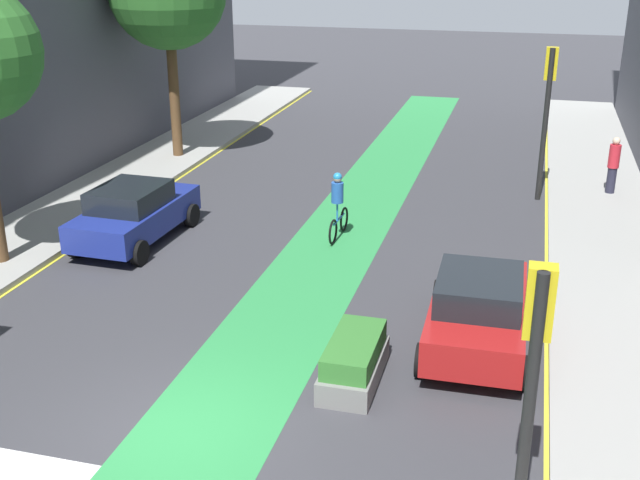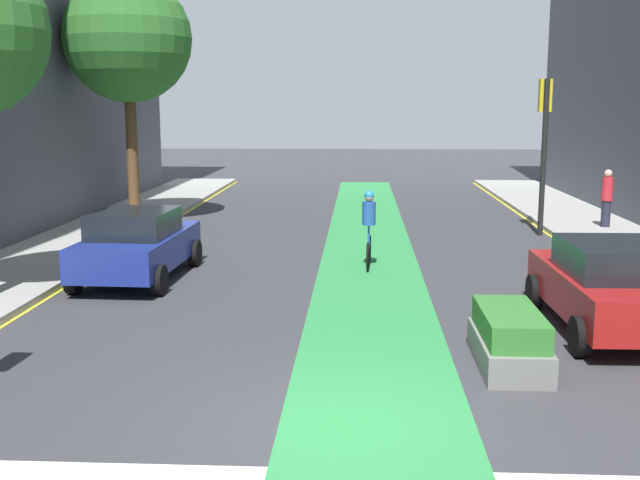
{
  "view_description": "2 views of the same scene",
  "coord_description": "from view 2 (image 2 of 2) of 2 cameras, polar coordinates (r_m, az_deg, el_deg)",
  "views": [
    {
      "loc": [
        5.2,
        -9.99,
        7.64
      ],
      "look_at": [
        1.02,
        5.66,
        1.38
      ],
      "focal_mm": 44.43,
      "sensor_mm": 36.0,
      "label": 1
    },
    {
      "loc": [
        0.3,
        -8.79,
        3.84
      ],
      "look_at": [
        -0.5,
        6.43,
        1.16
      ],
      "focal_mm": 43.26,
      "sensor_mm": 36.0,
      "label": 2
    }
  ],
  "objects": [
    {
      "name": "street_tree_far",
      "position": [
        25.7,
        -14.05,
        14.22
      ],
      "size": [
        4.02,
        4.02,
        7.77
      ],
      "color": "brown",
      "rests_on": "sidewalk_left"
    },
    {
      "name": "ground_plane",
      "position": [
        9.6,
        0.98,
        -13.63
      ],
      "size": [
        120.0,
        120.0,
        0.0
      ],
      "primitive_type": "plane",
      "color": "#38383D"
    },
    {
      "name": "car_blue_left_far",
      "position": [
        17.55,
        -13.36,
        -0.29
      ],
      "size": [
        2.14,
        4.26,
        1.57
      ],
      "color": "navy",
      "rests_on": "ground_plane"
    },
    {
      "name": "traffic_signal_far_right",
      "position": [
        23.78,
        16.26,
        8.03
      ],
      "size": [
        0.35,
        0.52,
        4.6
      ],
      "color": "black",
      "rests_on": "ground_plane"
    },
    {
      "name": "cyclist_in_lane",
      "position": [
        18.38,
        3.64,
        0.95
      ],
      "size": [
        0.32,
        1.73,
        1.86
      ],
      "color": "black",
      "rests_on": "ground_plane"
    },
    {
      "name": "car_red_right_far",
      "position": [
        14.09,
        20.66,
        -3.15
      ],
      "size": [
        2.08,
        4.23,
        1.57
      ],
      "color": "#A51919",
      "rests_on": "ground_plane"
    },
    {
      "name": "median_planter",
      "position": [
        11.88,
        13.82,
        -7.16
      ],
      "size": [
        0.94,
        2.1,
        0.85
      ],
      "color": "slate",
      "rests_on": "ground_plane"
    },
    {
      "name": "bike_lane_paint",
      "position": [
        9.59,
        4.27,
        -13.64
      ],
      "size": [
        2.4,
        60.0,
        0.01
      ],
      "primitive_type": "cube",
      "color": "#2D8C47",
      "rests_on": "ground_plane"
    },
    {
      "name": "pedestrian_sidewalk_right_a",
      "position": [
        25.17,
        20.45,
        2.96
      ],
      "size": [
        0.34,
        0.34,
        1.76
      ],
      "color": "#262638",
      "rests_on": "sidewalk_right"
    }
  ]
}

